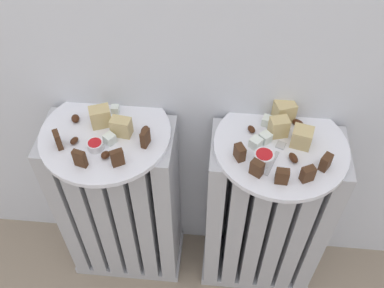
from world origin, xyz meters
TOP-DOWN VIEW (x-y plane):
  - radiator_left at (-0.20, 0.28)m, footprint 0.33×0.17m
  - radiator_right at (0.20, 0.28)m, footprint 0.33×0.17m
  - plate_left at (-0.20, 0.28)m, footprint 0.31×0.31m
  - plate_right at (0.20, 0.28)m, footprint 0.31×0.31m
  - dark_cake_slice_left_0 at (-0.30, 0.23)m, footprint 0.02×0.03m
  - dark_cake_slice_left_1 at (-0.23, 0.18)m, footprint 0.03×0.02m
  - dark_cake_slice_left_2 at (-0.15, 0.19)m, footprint 0.03×0.02m
  - dark_cake_slice_left_3 at (-0.10, 0.25)m, footprint 0.02×0.03m
  - marble_cake_slice_left_0 at (-0.16, 0.28)m, footprint 0.05×0.04m
  - marble_cake_slice_left_1 at (-0.22, 0.31)m, footprint 0.06×0.05m
  - turkish_delight_left_0 at (-0.18, 0.25)m, footprint 0.03×0.03m
  - turkish_delight_left_1 at (-0.19, 0.35)m, footprint 0.02×0.02m
  - medjool_date_left_0 at (-0.18, 0.21)m, footprint 0.03×0.03m
  - medjool_date_left_1 at (-0.26, 0.24)m, footprint 0.02×0.03m
  - medjool_date_left_2 at (-0.11, 0.29)m, footprint 0.02×0.03m
  - medjool_date_left_3 at (-0.28, 0.31)m, footprint 0.03×0.03m
  - jam_bowl_left at (-0.21, 0.23)m, footprint 0.04×0.04m
  - dark_cake_slice_right_0 at (0.11, 0.23)m, footprint 0.03×0.03m
  - dark_cake_slice_right_1 at (0.15, 0.19)m, footprint 0.03×0.03m
  - dark_cake_slice_right_2 at (0.20, 0.17)m, footprint 0.03×0.02m
  - dark_cake_slice_right_3 at (0.25, 0.18)m, footprint 0.03×0.03m
  - dark_cake_slice_right_4 at (0.29, 0.22)m, footprint 0.03×0.03m
  - marble_cake_slice_right_0 at (0.25, 0.29)m, footprint 0.05×0.05m
  - marble_cake_slice_right_1 at (0.20, 0.31)m, footprint 0.05×0.04m
  - marble_cake_slice_right_2 at (0.21, 0.36)m, footprint 0.06×0.05m
  - turkish_delight_right_0 at (0.17, 0.29)m, footprint 0.03×0.03m
  - turkish_delight_right_1 at (0.17, 0.34)m, footprint 0.03×0.03m
  - turkish_delight_right_2 at (0.14, 0.27)m, footprint 0.03×0.03m
  - medjool_date_right_0 at (0.23, 0.23)m, footprint 0.03×0.03m
  - medjool_date_right_1 at (0.14, 0.31)m, footprint 0.02×0.03m
  - medjool_date_right_2 at (0.24, 0.35)m, footprint 0.03×0.03m
  - jam_bowl_right at (0.16, 0.23)m, footprint 0.04×0.04m
  - fork at (0.19, 0.24)m, footprint 0.05×0.11m

SIDE VIEW (x-z plane):
  - radiator_left at x=-0.20m, z-range 0.00..0.58m
  - radiator_right at x=0.20m, z-range 0.00..0.58m
  - plate_left at x=-0.20m, z-range 0.58..0.60m
  - plate_right at x=0.20m, z-range 0.58..0.60m
  - fork at x=0.19m, z-range 0.60..0.60m
  - medjool_date_left_3 at x=-0.28m, z-range 0.60..0.61m
  - medjool_date_left_1 at x=-0.26m, z-range 0.60..0.61m
  - medjool_date_right_2 at x=0.24m, z-range 0.60..0.61m
  - medjool_date_left_0 at x=-0.18m, z-range 0.60..0.61m
  - medjool_date_left_2 at x=-0.11m, z-range 0.60..0.61m
  - medjool_date_right_1 at x=0.14m, z-range 0.60..0.61m
  - medjool_date_right_0 at x=0.23m, z-range 0.60..0.61m
  - turkish_delight_left_1 at x=-0.19m, z-range 0.60..0.62m
  - jam_bowl_left at x=-0.21m, z-range 0.60..0.62m
  - turkish_delight_right_1 at x=0.17m, z-range 0.60..0.62m
  - turkish_delight_left_0 at x=-0.18m, z-range 0.60..0.62m
  - turkish_delight_right_0 at x=0.17m, z-range 0.60..0.62m
  - turkish_delight_right_2 at x=0.14m, z-range 0.60..0.62m
  - jam_bowl_right at x=0.16m, z-range 0.60..0.62m
  - dark_cake_slice_right_0 at x=0.11m, z-range 0.60..0.63m
  - dark_cake_slice_right_1 at x=0.15m, z-range 0.60..0.63m
  - dark_cake_slice_right_2 at x=0.20m, z-range 0.60..0.63m
  - dark_cake_slice_right_3 at x=0.25m, z-range 0.60..0.63m
  - dark_cake_slice_right_4 at x=0.29m, z-range 0.60..0.63m
  - dark_cake_slice_left_0 at x=-0.30m, z-range 0.60..0.64m
  - dark_cake_slice_left_1 at x=-0.23m, z-range 0.60..0.64m
  - dark_cake_slice_left_2 at x=-0.15m, z-range 0.60..0.64m
  - dark_cake_slice_left_3 at x=-0.10m, z-range 0.60..0.64m
  - marble_cake_slice_right_0 at x=0.25m, z-range 0.60..0.64m
  - marble_cake_slice_left_0 at x=-0.16m, z-range 0.60..0.64m
  - marble_cake_slice_right_1 at x=0.20m, z-range 0.60..0.65m
  - marble_cake_slice_left_1 at x=-0.22m, z-range 0.60..0.65m
  - marble_cake_slice_right_2 at x=0.21m, z-range 0.60..0.65m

